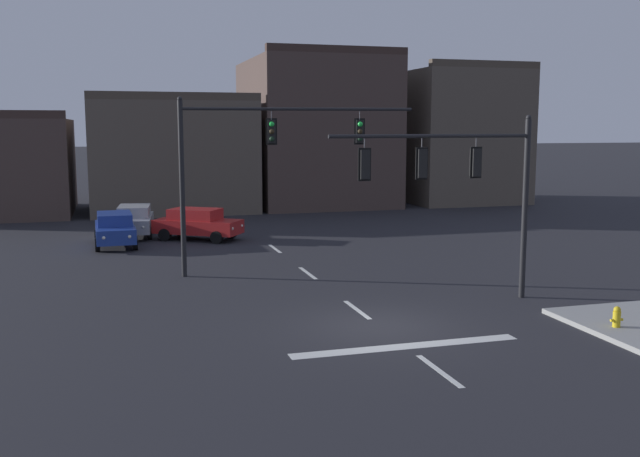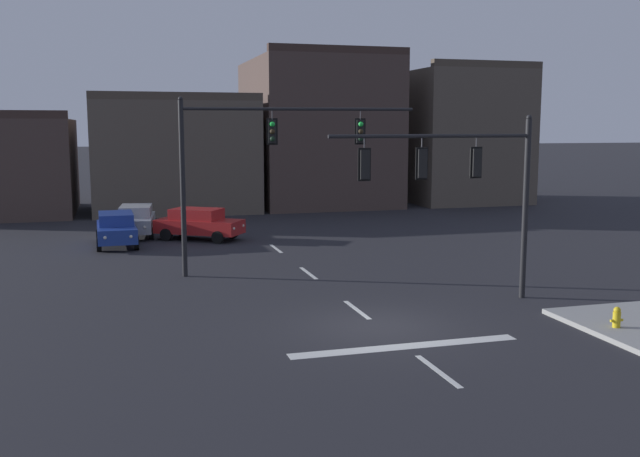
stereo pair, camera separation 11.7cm
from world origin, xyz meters
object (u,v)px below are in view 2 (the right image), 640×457
at_px(signal_mast_far_side, 252,152).
at_px(signal_mast_near_side, 464,177).
at_px(car_lot_middle, 199,223).
at_px(car_lot_farside, 116,228).
at_px(fire_hydrant, 617,321).
at_px(car_lot_nearside, 136,220).

bearing_deg(signal_mast_far_side, signal_mast_near_side, -48.03).
xyz_separation_m(signal_mast_near_side, car_lot_middle, (-6.85, 15.85, -3.33)).
distance_m(car_lot_farside, fire_hydrant, 23.73).
bearing_deg(car_lot_farside, car_lot_nearside, 71.62).
distance_m(signal_mast_near_side, signal_mast_far_side, 8.61).
distance_m(signal_mast_near_side, car_lot_nearside, 20.95).
bearing_deg(car_lot_middle, fire_hydrant, -64.80).
relative_size(signal_mast_near_side, fire_hydrant, 9.49).
bearing_deg(fire_hydrant, car_lot_middle, 115.20).
xyz_separation_m(signal_mast_near_side, fire_hydrant, (2.66, -4.36, -3.86)).
relative_size(signal_mast_near_side, car_lot_nearside, 1.55).
bearing_deg(car_lot_farside, signal_mast_near_side, -54.05).
height_order(signal_mast_far_side, fire_hydrant, signal_mast_far_side).
bearing_deg(car_lot_farside, fire_hydrant, -55.02).
height_order(signal_mast_near_side, car_lot_middle, signal_mast_near_side).
bearing_deg(signal_mast_far_side, car_lot_nearside, 109.49).
relative_size(car_lot_middle, car_lot_farside, 1.04).
relative_size(signal_mast_near_side, car_lot_middle, 1.53).
relative_size(signal_mast_near_side, car_lot_farside, 1.58).
distance_m(car_lot_nearside, fire_hydrant, 25.80).
bearing_deg(signal_mast_far_side, car_lot_middle, 96.64).
xyz_separation_m(car_lot_farside, fire_hydrant, (13.60, -19.44, -0.53)).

